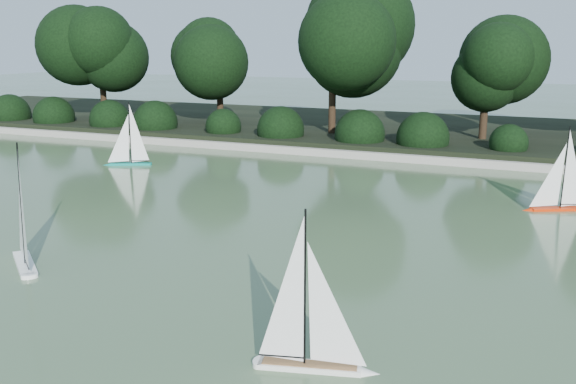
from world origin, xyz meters
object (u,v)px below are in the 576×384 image
Objects in this scene: sailboat_white_b at (319,345)px; race_buoy at (293,303)px; sailboat_white_a at (22,244)px; sailboat_teal at (125,155)px; sailboat_orange at (554,196)px.

sailboat_white_b reaches higher than race_buoy.
sailboat_teal is (-2.89, 6.08, -0.03)m from sailboat_white_a.
sailboat_orange is at bearing -3.44° from sailboat_teal.
race_buoy is at bearing -41.90° from sailboat_teal.
sailboat_teal is at bearing 135.69° from sailboat_white_b.
sailboat_teal is 10.12× the size of race_buoy.
race_buoy is at bearing -115.86° from sailboat_orange.
sailboat_teal reaches higher than sailboat_orange.
race_buoy is (-0.77, 1.27, -0.24)m from sailboat_white_b.
sailboat_white_b reaches higher than sailboat_teal.
sailboat_white_a is 1.10× the size of sailboat_teal.
sailboat_orange is 5.98m from race_buoy.
sailboat_white_a reaches higher than sailboat_teal.
sailboat_white_a reaches higher than sailboat_white_b.
sailboat_white_a reaches higher than race_buoy.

